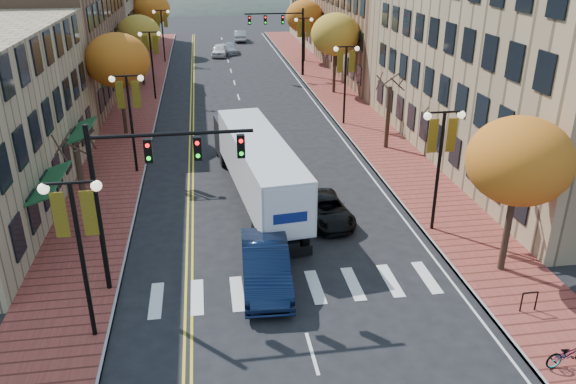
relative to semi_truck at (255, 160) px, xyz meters
name	(u,v)px	position (x,y,z in m)	size (l,w,h in m)	color
ground	(302,318)	(0.63, -11.29, -2.19)	(200.00, 200.00, 0.00)	black
sidewalk_left	(137,104)	(-8.37, 21.21, -2.12)	(4.00, 85.00, 0.15)	brown
sidewalk_right	(337,97)	(9.63, 21.21, -2.12)	(4.00, 85.00, 0.15)	brown
building_left_mid	(41,37)	(-16.37, 24.71, 3.31)	(12.00, 24.00, 11.00)	brown
building_left_far	(90,14)	(-16.37, 49.71, 2.56)	(12.00, 26.00, 9.50)	#9E8966
building_right_near	(550,39)	(19.13, 4.71, 5.31)	(15.00, 28.00, 15.00)	#997F5B
building_right_mid	(405,26)	(19.13, 30.71, 2.81)	(15.00, 24.00, 10.00)	brown
building_right_far	(353,2)	(19.13, 52.71, 3.31)	(15.00, 20.00, 11.00)	#9E8966
tree_left_a	(83,193)	(-8.37, -3.29, 0.06)	(0.28, 0.28, 4.20)	#382619
tree_left_b	(118,61)	(-8.37, 12.71, 3.25)	(4.48, 4.48, 7.21)	#382619
tree_left_c	(139,34)	(-8.37, 28.71, 2.86)	(4.16, 4.16, 6.69)	#382619
tree_left_d	(151,9)	(-8.37, 46.71, 3.41)	(4.61, 4.61, 7.42)	#382619
tree_right_a	(519,161)	(9.63, -9.29, 2.86)	(4.16, 4.16, 6.69)	#382619
tree_right_b	(388,117)	(9.63, 6.71, 0.06)	(0.28, 0.28, 4.20)	#382619
tree_right_c	(335,34)	(9.63, 22.71, 3.25)	(4.48, 4.48, 7.21)	#382619
tree_right_d	(304,16)	(9.63, 38.71, 3.10)	(4.35, 4.35, 7.00)	#382619
lamp_left_a	(77,231)	(-6.87, -11.29, 2.10)	(1.96, 0.36, 6.05)	black
lamp_left_b	(129,105)	(-6.87, 4.71, 2.10)	(1.96, 0.36, 6.05)	black
lamp_left_c	(151,52)	(-6.87, 22.71, 2.10)	(1.96, 0.36, 6.05)	black
lamp_left_d	(162,26)	(-6.87, 40.71, 2.10)	(1.96, 0.36, 6.05)	black
lamp_right_a	(441,148)	(8.13, -5.29, 2.10)	(1.96, 0.36, 6.05)	black
lamp_right_b	(346,70)	(8.13, 12.71, 2.10)	(1.96, 0.36, 6.05)	black
lamp_right_c	(304,35)	(8.13, 30.71, 2.10)	(1.96, 0.36, 6.05)	black
traffic_mast_near	(146,176)	(-4.85, -8.29, 2.73)	(6.10, 0.35, 7.00)	black
traffic_mast_far	(284,29)	(6.11, 30.71, 2.73)	(6.10, 0.34, 7.00)	black
semi_truck	(255,160)	(0.00, 0.00, 0.00)	(4.00, 15.17, 3.75)	black
navy_sedan	(266,266)	(-0.45, -8.78, -1.30)	(1.89, 5.42, 1.79)	black
black_suv	(326,209)	(3.24, -3.40, -1.56)	(2.08, 4.52, 1.26)	black
car_far_white	(220,50)	(-0.22, 44.06, -1.44)	(1.77, 4.39, 1.50)	white
car_far_silver	(230,48)	(1.15, 45.90, -1.54)	(1.83, 4.49, 1.30)	#9B9BA2
car_far_oncoming	(240,36)	(3.17, 55.82, -1.43)	(1.61, 4.62, 1.52)	#B3B2BA
bicycle	(569,353)	(8.81, -15.28, -1.58)	(0.61, 1.74, 0.91)	gray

